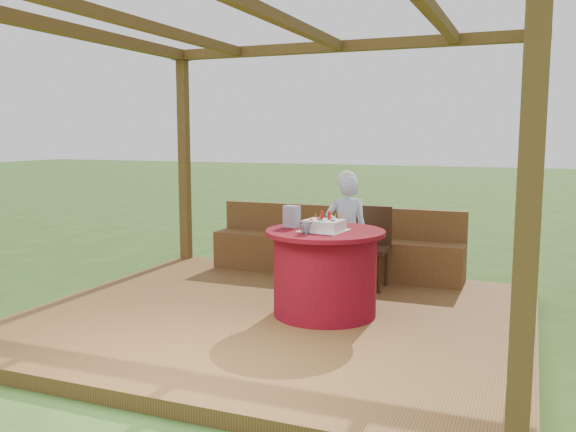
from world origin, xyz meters
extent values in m
plane|color=#2A4E1A|center=(0.00, 0.00, 0.00)|extent=(60.00, 60.00, 0.00)
cube|color=brown|center=(0.00, 0.00, 0.06)|extent=(4.50, 4.00, 0.12)
cube|color=brown|center=(2.13, -1.88, 1.42)|extent=(0.12, 0.12, 2.60)
cube|color=brown|center=(-2.13, 1.88, 1.42)|extent=(0.12, 0.12, 2.60)
cube|color=brown|center=(2.13, 1.88, 1.42)|extent=(0.12, 0.12, 2.60)
cube|color=brown|center=(0.00, 1.88, 2.78)|extent=(4.50, 0.14, 0.12)
cube|color=brown|center=(-2.13, 0.00, 2.78)|extent=(0.14, 4.00, 0.12)
cube|color=brown|center=(-1.30, 0.00, 2.78)|extent=(0.10, 3.70, 0.10)
cube|color=brown|center=(0.00, 0.00, 2.78)|extent=(0.10, 3.70, 0.10)
cube|color=brown|center=(1.30, 0.00, 2.78)|extent=(0.10, 3.70, 0.10)
cube|color=brown|center=(0.00, 1.70, 0.34)|extent=(3.00, 0.42, 0.45)
cube|color=brown|center=(0.00, 1.88, 0.75)|extent=(3.00, 0.06, 0.35)
cylinder|color=maroon|center=(0.42, 0.12, 0.49)|extent=(0.94, 0.94, 0.75)
cylinder|color=maroon|center=(0.42, 0.12, 0.89)|extent=(1.09, 1.09, 0.04)
cube|color=#361F11|center=(0.53, 1.22, 0.55)|extent=(0.43, 0.43, 0.05)
cylinder|color=#361F11|center=(0.36, 1.05, 0.33)|extent=(0.04, 0.04, 0.43)
cylinder|color=#361F11|center=(0.70, 1.04, 0.33)|extent=(0.04, 0.04, 0.43)
cylinder|color=#361F11|center=(0.36, 1.39, 0.33)|extent=(0.04, 0.04, 0.43)
cylinder|color=#361F11|center=(0.70, 1.39, 0.33)|extent=(0.04, 0.04, 0.43)
cube|color=#361F11|center=(0.53, 1.41, 0.77)|extent=(0.43, 0.04, 0.45)
imported|color=#ABD3FF|center=(0.34, 1.07, 0.73)|extent=(0.53, 0.44, 1.23)
sphere|color=white|center=(0.34, 1.07, 1.29)|extent=(0.21, 0.21, 0.21)
cube|color=white|center=(0.42, 0.07, 0.91)|extent=(0.42, 0.42, 0.01)
cube|color=white|center=(0.42, 0.07, 0.96)|extent=(0.36, 0.30, 0.09)
cylinder|color=red|center=(0.38, 0.11, 1.04)|extent=(0.03, 0.03, 0.08)
cylinder|color=red|center=(0.45, 0.11, 1.04)|extent=(0.03, 0.03, 0.08)
sphere|color=orange|center=(0.32, 0.01, 1.02)|extent=(0.04, 0.04, 0.04)
sphere|color=green|center=(0.42, 0.00, 1.02)|extent=(0.04, 0.04, 0.04)
sphere|color=blue|center=(0.52, 0.02, 1.02)|extent=(0.04, 0.04, 0.04)
sphere|color=red|center=(0.36, 0.09, 1.02)|extent=(0.04, 0.04, 0.04)
sphere|color=yellow|center=(0.49, 0.10, 1.02)|extent=(0.04, 0.04, 0.04)
cube|color=#C882B1|center=(0.07, 0.17, 1.01)|extent=(0.16, 0.12, 0.20)
imported|color=white|center=(0.33, -0.15, 0.96)|extent=(0.13, 0.13, 0.10)
camera|label=1|loc=(2.14, -5.07, 1.77)|focal=38.00mm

